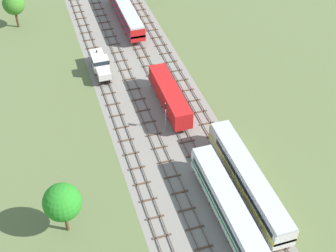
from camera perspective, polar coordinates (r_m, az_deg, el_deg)
name	(u,v)px	position (r m, az deg, el deg)	size (l,w,h in m)	color
ground_plane	(132,58)	(89.15, -4.27, 8.01)	(480.00, 480.00, 0.00)	#5B6B3D
ballast_bed	(132,58)	(89.15, -4.27, 8.01)	(16.63, 176.00, 0.01)	gray
track_far_left	(97,60)	(88.98, -8.41, 7.69)	(2.40, 126.00, 0.29)	#47382D
track_left	(119,56)	(89.55, -5.75, 8.18)	(2.40, 126.00, 0.29)	#47382D
track_centre_left	(142,53)	(90.31, -3.12, 8.63)	(2.40, 126.00, 0.29)	#47382D
track_centre	(163,49)	(91.26, -0.54, 9.06)	(2.40, 126.00, 0.29)	#47382D
passenger_coach_centre_left_nearest	(234,216)	(58.53, 7.77, -10.50)	(2.96, 22.00, 3.80)	white
diesel_railcar_centre_near	(249,179)	(62.87, 9.47, -6.14)	(2.96, 20.50, 3.80)	beige
freight_boxcar_centre_left_mid	(170,96)	(75.44, 0.20, 3.60)	(2.87, 14.00, 3.60)	red
shunter_loco_far_left_midfar	(100,64)	(84.44, -7.98, 7.29)	(2.74, 8.46, 3.10)	beige
diesel_railcar_centre_left_far	(125,11)	(99.44, -5.05, 13.35)	(2.96, 20.50, 3.80)	red
signal_post_nearest	(166,113)	(70.99, -0.27, 1.57)	(0.28, 0.47, 4.89)	gray
lineside_tree_0	(14,4)	(101.03, -17.73, 13.54)	(4.28, 4.28, 7.12)	#4C331E
lineside_tree_1	(62,202)	(57.53, -12.36, -8.78)	(4.56, 4.56, 7.31)	#4C331E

